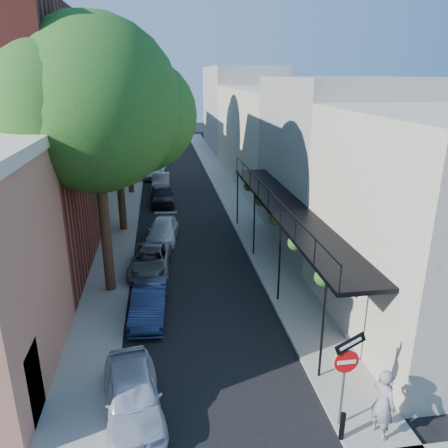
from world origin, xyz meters
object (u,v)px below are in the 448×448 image
object	(u,v)px
parked_car_f	(161,182)
oak_near	(106,108)
sign_post	(346,365)
pedestrian	(383,403)
oak_mid	(122,113)
parked_car_g	(154,170)
bollard	(342,426)
parked_car_c	(150,261)
parked_car_d	(163,230)
parked_car_a	(133,395)
parked_car_b	(149,303)
parked_car_e	(162,195)
oak_far	(130,86)

from	to	relation	value
parked_car_f	oak_near	bearing A→B (deg)	-94.27
sign_post	pedestrian	distance (m)	1.37
oak_mid	parked_car_g	size ratio (longest dim) A/B	2.13
bollard	parked_car_c	xyz separation A→B (m)	(-5.07, 11.29, 0.05)
parked_car_c	parked_car_d	size ratio (longest dim) A/B	1.04
parked_car_a	pedestrian	xyz separation A→B (m)	(6.48, -1.81, 0.46)
oak_mid	parked_car_b	bearing A→B (deg)	-82.69
parked_car_a	parked_car_f	distance (m)	25.58
oak_mid	parked_car_g	world-z (taller)	oak_mid
parked_car_a	parked_car_g	world-z (taller)	parked_car_g
parked_car_e	pedestrian	world-z (taller)	pedestrian
sign_post	oak_far	bearing A→B (deg)	103.91
parked_car_b	parked_car_e	xyz separation A→B (m)	(0.65, 15.94, 0.08)
sign_post	parked_car_b	bearing A→B (deg)	128.35
parked_car_a	oak_near	bearing A→B (deg)	88.95
parked_car_a	pedestrian	distance (m)	6.75
sign_post	parked_car_d	xyz separation A→B (m)	(-4.56, 15.15, -1.46)
parked_car_c	parked_car_g	bearing A→B (deg)	95.02
oak_mid	parked_car_e	world-z (taller)	oak_mid
parked_car_g	pedestrian	size ratio (longest dim) A/B	2.39
parked_car_a	sign_post	bearing A→B (deg)	-21.31
parked_car_a	parked_car_b	size ratio (longest dim) A/B	1.03
bollard	parked_car_a	world-z (taller)	parked_car_a
bollard	parked_car_b	xyz separation A→B (m)	(-5.05, 7.05, 0.10)
bollard	parked_car_e	distance (m)	23.42
sign_post	parked_car_f	bearing A→B (deg)	99.62
oak_near	parked_car_c	world-z (taller)	oak_near
parked_car_f	parked_car_g	distance (m)	4.75
parked_car_f	parked_car_d	bearing A→B (deg)	-87.89
oak_near	parked_car_f	size ratio (longest dim) A/B	2.84
bollard	parked_car_e	xyz separation A→B (m)	(-4.40, 23.00, 0.18)
parked_car_b	oak_near	bearing A→B (deg)	120.00
parked_car_a	parked_car_e	size ratio (longest dim) A/B	0.94
oak_far	parked_car_a	size ratio (longest dim) A/B	3.07
sign_post	parked_car_a	size ratio (longest dim) A/B	0.77
oak_far	parked_car_e	distance (m)	8.67
oak_mid	oak_far	xyz separation A→B (m)	(0.06, 9.04, 1.20)
parked_car_f	pedestrian	xyz separation A→B (m)	(5.46, -27.37, 0.46)
bollard	parked_car_b	size ratio (longest dim) A/B	0.21
oak_mid	parked_car_e	xyz separation A→B (m)	(2.02, 5.27, -6.35)
oak_far	parked_car_e	bearing A→B (deg)	-62.59
oak_mid	parked_car_d	world-z (taller)	oak_mid
sign_post	parked_car_a	world-z (taller)	sign_post
bollard	parked_car_b	bearing A→B (deg)	125.60
parked_car_d	parked_car_f	distance (m)	11.75
parked_car_e	parked_car_f	xyz separation A→B (m)	(0.00, 4.37, -0.04)
bollard	oak_near	xyz separation A→B (m)	(-6.37, 9.76, 7.36)
parked_car_c	parked_car_g	size ratio (longest dim) A/B	0.86
oak_near	parked_car_g	size ratio (longest dim) A/B	2.38
parked_car_f	sign_post	bearing A→B (deg)	-78.27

